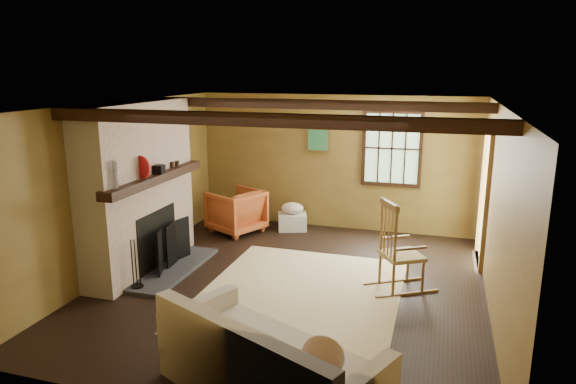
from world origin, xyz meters
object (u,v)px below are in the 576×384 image
(laundry_basket, at_px, (292,222))
(armchair, at_px, (236,211))
(fireplace, at_px, (140,194))
(rocking_chair, at_px, (399,252))
(sofa, at_px, (266,369))

(laundry_basket, bearing_deg, armchair, -155.56)
(fireplace, bearing_deg, laundry_basket, 56.73)
(rocking_chair, bearing_deg, fireplace, 63.64)
(rocking_chair, height_order, laundry_basket, rocking_chair)
(armchair, bearing_deg, fireplace, 7.98)
(sofa, relative_size, armchair, 2.67)
(rocking_chair, relative_size, laundry_basket, 2.43)
(rocking_chair, height_order, sofa, rocking_chair)
(sofa, xyz_separation_m, armchair, (-2.09, 4.35, 0.09))
(fireplace, height_order, sofa, fireplace)
(fireplace, distance_m, sofa, 3.72)
(rocking_chair, bearing_deg, armchair, 29.88)
(rocking_chair, distance_m, sofa, 2.86)
(sofa, xyz_separation_m, laundry_basket, (-1.17, 4.77, -0.15))
(laundry_basket, distance_m, armchair, 1.03)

